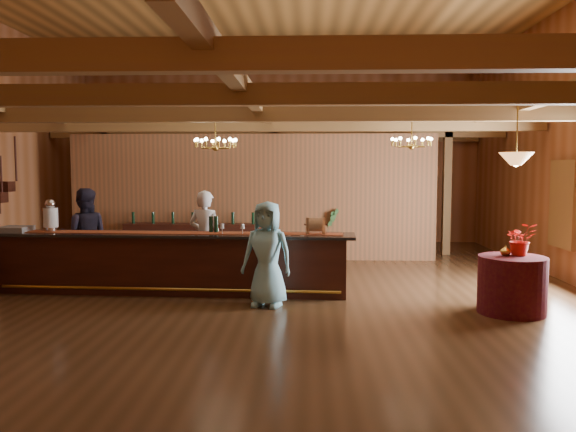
{
  "coord_description": "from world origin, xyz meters",
  "views": [
    {
      "loc": [
        0.87,
        -10.3,
        2.25
      ],
      "look_at": [
        0.48,
        0.67,
        1.32
      ],
      "focal_mm": 35.0,
      "sensor_mm": 36.0,
      "label": 1
    }
  ],
  "objects_px": {
    "backbar_shelf": "(193,243)",
    "chandelier_right": "(412,142)",
    "bartender": "(205,238)",
    "staff_second": "(85,236)",
    "pendant_lamp": "(516,159)",
    "floor_plant": "(330,234)",
    "raffle_drum": "(316,225)",
    "tasting_bar": "(173,263)",
    "beverage_dispenser": "(51,216)",
    "round_table": "(512,285)",
    "chandelier_left": "(216,143)",
    "guest": "(267,254)"
  },
  "relations": [
    {
      "from": "backbar_shelf",
      "to": "chandelier_right",
      "type": "relative_size",
      "value": 4.13
    },
    {
      "from": "bartender",
      "to": "staff_second",
      "type": "bearing_deg",
      "value": 13.05
    },
    {
      "from": "pendant_lamp",
      "to": "floor_plant",
      "type": "distance_m",
      "value": 6.01
    },
    {
      "from": "chandelier_right",
      "to": "raffle_drum",
      "type": "bearing_deg",
      "value": -141.75
    },
    {
      "from": "tasting_bar",
      "to": "beverage_dispenser",
      "type": "bearing_deg",
      "value": 178.67
    },
    {
      "from": "pendant_lamp",
      "to": "beverage_dispenser",
      "type": "bearing_deg",
      "value": 169.97
    },
    {
      "from": "staff_second",
      "to": "floor_plant",
      "type": "distance_m",
      "value": 5.82
    },
    {
      "from": "raffle_drum",
      "to": "chandelier_right",
      "type": "relative_size",
      "value": 0.42
    },
    {
      "from": "bartender",
      "to": "staff_second",
      "type": "distance_m",
      "value": 2.41
    },
    {
      "from": "beverage_dispenser",
      "to": "staff_second",
      "type": "distance_m",
      "value": 0.86
    },
    {
      "from": "raffle_drum",
      "to": "staff_second",
      "type": "relative_size",
      "value": 0.18
    },
    {
      "from": "raffle_drum",
      "to": "floor_plant",
      "type": "relative_size",
      "value": 0.26
    },
    {
      "from": "raffle_drum",
      "to": "chandelier_right",
      "type": "bearing_deg",
      "value": 38.25
    },
    {
      "from": "round_table",
      "to": "chandelier_left",
      "type": "bearing_deg",
      "value": 158.4
    },
    {
      "from": "chandelier_right",
      "to": "tasting_bar",
      "type": "bearing_deg",
      "value": -163.45
    },
    {
      "from": "chandelier_right",
      "to": "floor_plant",
      "type": "relative_size",
      "value": 0.62
    },
    {
      "from": "raffle_drum",
      "to": "staff_second",
      "type": "xyz_separation_m",
      "value": [
        -4.51,
        0.98,
        -0.33
      ]
    },
    {
      "from": "round_table",
      "to": "bartender",
      "type": "xyz_separation_m",
      "value": [
        -5.15,
        1.91,
        0.47
      ]
    },
    {
      "from": "pendant_lamp",
      "to": "floor_plant",
      "type": "bearing_deg",
      "value": 117.15
    },
    {
      "from": "chandelier_right",
      "to": "floor_plant",
      "type": "distance_m",
      "value": 3.64
    },
    {
      "from": "raffle_drum",
      "to": "chandelier_left",
      "type": "distance_m",
      "value": 2.56
    },
    {
      "from": "beverage_dispenser",
      "to": "guest",
      "type": "bearing_deg",
      "value": -14.79
    },
    {
      "from": "tasting_bar",
      "to": "pendant_lamp",
      "type": "height_order",
      "value": "pendant_lamp"
    },
    {
      "from": "raffle_drum",
      "to": "bartender",
      "type": "height_order",
      "value": "bartender"
    },
    {
      "from": "chandelier_left",
      "to": "beverage_dispenser",
      "type": "bearing_deg",
      "value": -169.44
    },
    {
      "from": "guest",
      "to": "backbar_shelf",
      "type": "bearing_deg",
      "value": 131.85
    },
    {
      "from": "chandelier_left",
      "to": "chandelier_right",
      "type": "height_order",
      "value": "same"
    },
    {
      "from": "round_table",
      "to": "chandelier_left",
      "type": "distance_m",
      "value": 5.79
    },
    {
      "from": "guest",
      "to": "floor_plant",
      "type": "distance_m",
      "value": 4.95
    },
    {
      "from": "pendant_lamp",
      "to": "bartender",
      "type": "xyz_separation_m",
      "value": [
        -5.15,
        1.91,
        -1.48
      ]
    },
    {
      "from": "backbar_shelf",
      "to": "pendant_lamp",
      "type": "distance_m",
      "value": 7.78
    },
    {
      "from": "tasting_bar",
      "to": "bartender",
      "type": "distance_m",
      "value": 0.9
    },
    {
      "from": "pendant_lamp",
      "to": "bartender",
      "type": "height_order",
      "value": "pendant_lamp"
    },
    {
      "from": "pendant_lamp",
      "to": "guest",
      "type": "xyz_separation_m",
      "value": [
        -3.84,
        0.32,
        -1.54
      ]
    },
    {
      "from": "beverage_dispenser",
      "to": "chandelier_right",
      "type": "height_order",
      "value": "chandelier_right"
    },
    {
      "from": "raffle_drum",
      "to": "floor_plant",
      "type": "distance_m",
      "value": 4.12
    },
    {
      "from": "guest",
      "to": "floor_plant",
      "type": "xyz_separation_m",
      "value": [
        1.22,
        4.79,
        -0.22
      ]
    },
    {
      "from": "tasting_bar",
      "to": "round_table",
      "type": "relative_size",
      "value": 6.39
    },
    {
      "from": "beverage_dispenser",
      "to": "raffle_drum",
      "type": "xyz_separation_m",
      "value": [
        4.88,
        -0.34,
        -0.11
      ]
    },
    {
      "from": "beverage_dispenser",
      "to": "pendant_lamp",
      "type": "bearing_deg",
      "value": -10.03
    },
    {
      "from": "staff_second",
      "to": "floor_plant",
      "type": "xyz_separation_m",
      "value": [
        4.94,
        3.08,
        -0.29
      ]
    },
    {
      "from": "round_table",
      "to": "guest",
      "type": "relative_size",
      "value": 0.6
    },
    {
      "from": "raffle_drum",
      "to": "chandelier_left",
      "type": "xyz_separation_m",
      "value": [
        -1.9,
        0.9,
        1.47
      ]
    },
    {
      "from": "backbar_shelf",
      "to": "floor_plant",
      "type": "height_order",
      "value": "floor_plant"
    },
    {
      "from": "chandelier_right",
      "to": "staff_second",
      "type": "bearing_deg",
      "value": -175.24
    },
    {
      "from": "chandelier_left",
      "to": "floor_plant",
      "type": "height_order",
      "value": "chandelier_left"
    },
    {
      "from": "pendant_lamp",
      "to": "guest",
      "type": "bearing_deg",
      "value": 175.17
    },
    {
      "from": "bartender",
      "to": "raffle_drum",
      "type": "bearing_deg",
      "value": 174.14
    },
    {
      "from": "backbar_shelf",
      "to": "staff_second",
      "type": "relative_size",
      "value": 1.77
    },
    {
      "from": "backbar_shelf",
      "to": "chandelier_left",
      "type": "height_order",
      "value": "chandelier_left"
    }
  ]
}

